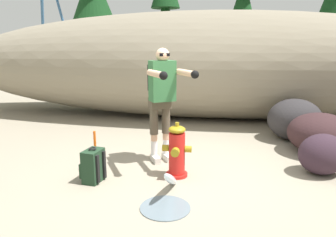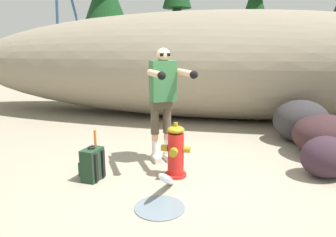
# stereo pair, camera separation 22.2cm
# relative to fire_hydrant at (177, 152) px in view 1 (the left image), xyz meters

# --- Properties ---
(ground_plane) EXTENTS (56.00, 56.00, 0.04)m
(ground_plane) POSITION_rel_fire_hydrant_xyz_m (0.08, 0.20, -0.37)
(ground_plane) COLOR gray
(dirt_embankment) EXTENTS (13.81, 3.20, 2.64)m
(dirt_embankment) POSITION_rel_fire_hydrant_xyz_m (0.08, 3.94, 0.97)
(dirt_embankment) COLOR gray
(dirt_embankment) RESTS_ON ground_plane
(fire_hydrant) EXTENTS (0.40, 0.35, 0.77)m
(fire_hydrant) POSITION_rel_fire_hydrant_xyz_m (0.00, 0.00, 0.00)
(fire_hydrant) COLOR red
(fire_hydrant) RESTS_ON ground_plane
(hydrant_water_jet) EXTENTS (0.57, 1.06, 0.52)m
(hydrant_water_jet) POSITION_rel_fire_hydrant_xyz_m (0.00, -0.65, -0.23)
(hydrant_water_jet) COLOR silver
(hydrant_water_jet) RESTS_ON ground_plane
(utility_worker) EXTENTS (0.84, 1.03, 1.75)m
(utility_worker) POSITION_rel_fire_hydrant_xyz_m (-0.30, 0.51, 0.76)
(utility_worker) COLOR beige
(utility_worker) RESTS_ON ground_plane
(spare_backpack) EXTENTS (0.32, 0.33, 0.47)m
(spare_backpack) POSITION_rel_fire_hydrant_xyz_m (-1.08, -0.36, -0.14)
(spare_backpack) COLOR #1E3823
(spare_backpack) RESTS_ON ground_plane
(boulder_mid) EXTENTS (1.33, 1.35, 0.69)m
(boulder_mid) POSITION_rel_fire_hydrant_xyz_m (2.25, 1.37, -0.01)
(boulder_mid) COLOR #352123
(boulder_mid) RESTS_ON ground_plane
(boulder_small) EXTENTS (1.08, 1.02, 0.80)m
(boulder_small) POSITION_rel_fire_hydrant_xyz_m (1.99, 2.11, 0.05)
(boulder_small) COLOR #2E2B2D
(boulder_small) RESTS_ON ground_plane
(boulder_outlier) EXTENTS (0.85, 0.79, 0.58)m
(boulder_outlier) POSITION_rel_fire_hydrant_xyz_m (2.02, 0.43, -0.06)
(boulder_outlier) COLOR #32222D
(boulder_outlier) RESTS_ON ground_plane
(pine_tree_left) EXTENTS (2.00, 2.00, 5.54)m
(pine_tree_left) POSITION_rel_fire_hydrant_xyz_m (-1.99, 10.19, 2.74)
(pine_tree_left) COLOR #47331E
(pine_tree_left) RESTS_ON ground_plane
(pine_tree_center) EXTENTS (1.87, 1.87, 6.86)m
(pine_tree_center) POSITION_rel_fire_hydrant_xyz_m (1.36, 10.19, 3.34)
(pine_tree_center) COLOR #47331E
(pine_tree_center) RESTS_ON ground_plane
(survey_stake) EXTENTS (0.04, 0.04, 0.60)m
(survey_stake) POSITION_rel_fire_hydrant_xyz_m (-1.18, -0.02, -0.05)
(survey_stake) COLOR #E55914
(survey_stake) RESTS_ON ground_plane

